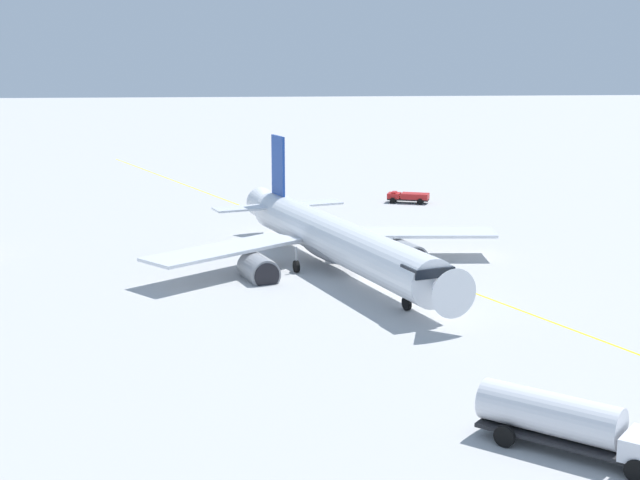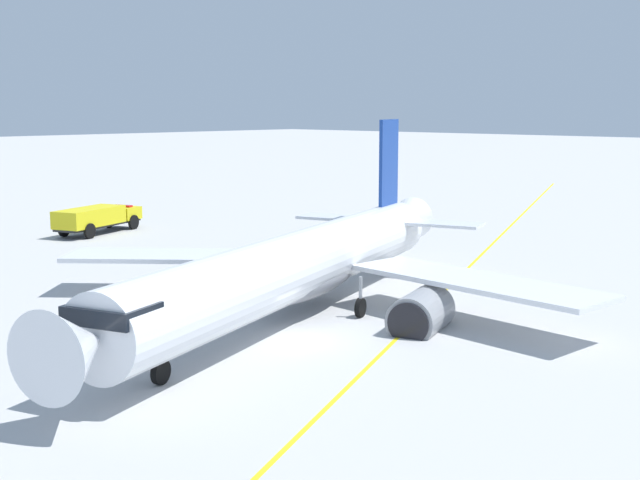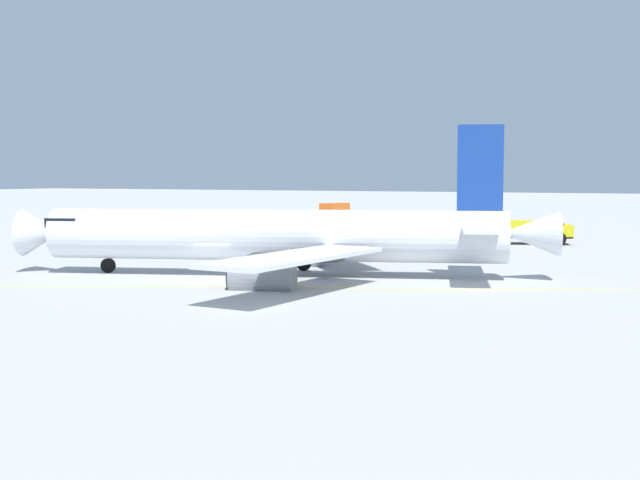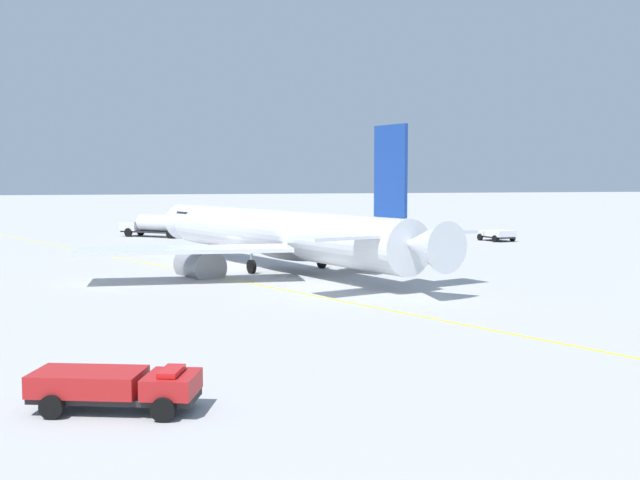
% 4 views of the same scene
% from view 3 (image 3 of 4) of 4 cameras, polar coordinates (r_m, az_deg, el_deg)
% --- Properties ---
extents(ground_plane, '(600.00, 600.00, 0.00)m').
position_cam_3_polar(ground_plane, '(60.37, -7.56, -2.60)').
color(ground_plane, '#B2B2B2').
extents(airliner_main, '(32.90, 38.84, 11.41)m').
position_cam_3_polar(airliner_main, '(61.26, -2.62, 0.09)').
color(airliner_main, white).
rests_on(airliner_main, ground_plane).
extents(catering_truck_truck, '(7.33, 3.64, 3.10)m').
position_cam_3_polar(catering_truck_truck, '(126.48, 0.84, 1.86)').
color(catering_truck_truck, '#232326').
rests_on(catering_truck_truck, ground_plane).
extents(fire_tender_truck, '(5.96, 10.15, 2.50)m').
position_cam_3_polar(fire_tender_truck, '(91.96, 13.58, 0.68)').
color(fire_tender_truck, '#232326').
rests_on(fire_tender_truck, ground_plane).
extents(pushback_tug_truck, '(3.45, 4.59, 1.30)m').
position_cam_3_polar(pushback_tug_truck, '(98.71, -4.82, 0.62)').
color(pushback_tug_truck, '#232326').
rests_on(pushback_tug_truck, ground_plane).
extents(taxiway_centreline, '(72.06, 169.23, 0.01)m').
position_cam_3_polar(taxiway_centreline, '(55.14, -3.06, -3.24)').
color(taxiway_centreline, yellow).
rests_on(taxiway_centreline, ground_plane).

